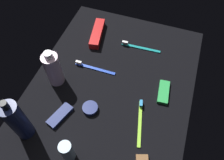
{
  "coord_description": "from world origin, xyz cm",
  "views": [
    {
      "loc": [
        -46.85,
        -16.3,
        75.57
      ],
      "look_at": [
        0.0,
        0.0,
        3.0
      ],
      "focal_mm": 35.5,
      "sensor_mm": 36.0,
      "label": 1
    }
  ],
  "objects_px": {
    "toothbrush_blue": "(93,67)",
    "snack_bar_green": "(164,92)",
    "lotion_bottle": "(17,121)",
    "toothbrush_teal": "(138,47)",
    "deodorant_stick": "(67,151)",
    "toothbrush_lime": "(140,120)",
    "toothpaste_box_red": "(97,33)",
    "cream_tin_left": "(90,108)",
    "bodywash_bottle": "(53,69)",
    "snack_bar_navy": "(60,115)"
  },
  "relations": [
    {
      "from": "lotion_bottle",
      "to": "bodywash_bottle",
      "type": "relative_size",
      "value": 1.26
    },
    {
      "from": "deodorant_stick",
      "to": "toothbrush_lime",
      "type": "relative_size",
      "value": 0.57
    },
    {
      "from": "toothpaste_box_red",
      "to": "cream_tin_left",
      "type": "xyz_separation_m",
      "value": [
        -0.37,
        -0.12,
        -0.01
      ]
    },
    {
      "from": "toothbrush_lime",
      "to": "toothbrush_teal",
      "type": "distance_m",
      "value": 0.36
    },
    {
      "from": "bodywash_bottle",
      "to": "cream_tin_left",
      "type": "xyz_separation_m",
      "value": [
        -0.08,
        -0.18,
        -0.07
      ]
    },
    {
      "from": "toothbrush_blue",
      "to": "snack_bar_green",
      "type": "relative_size",
      "value": 1.73
    },
    {
      "from": "toothpaste_box_red",
      "to": "cream_tin_left",
      "type": "bearing_deg",
      "value": -172.77
    },
    {
      "from": "lotion_bottle",
      "to": "deodorant_stick",
      "type": "distance_m",
      "value": 0.19
    },
    {
      "from": "snack_bar_green",
      "to": "cream_tin_left",
      "type": "bearing_deg",
      "value": 117.68
    },
    {
      "from": "toothbrush_lime",
      "to": "snack_bar_navy",
      "type": "distance_m",
      "value": 0.3
    },
    {
      "from": "toothbrush_lime",
      "to": "toothbrush_blue",
      "type": "bearing_deg",
      "value": 56.71
    },
    {
      "from": "snack_bar_navy",
      "to": "cream_tin_left",
      "type": "distance_m",
      "value": 0.11
    },
    {
      "from": "toothbrush_teal",
      "to": "cream_tin_left",
      "type": "relative_size",
      "value": 3.08
    },
    {
      "from": "toothbrush_blue",
      "to": "snack_bar_navy",
      "type": "xyz_separation_m",
      "value": [
        -0.25,
        0.03,
        0.0
      ]
    },
    {
      "from": "lotion_bottle",
      "to": "toothbrush_lime",
      "type": "distance_m",
      "value": 0.42
    },
    {
      "from": "toothbrush_lime",
      "to": "deodorant_stick",
      "type": "bearing_deg",
      "value": 136.77
    },
    {
      "from": "deodorant_stick",
      "to": "toothbrush_blue",
      "type": "bearing_deg",
      "value": 10.15
    },
    {
      "from": "deodorant_stick",
      "to": "toothbrush_blue",
      "type": "relative_size",
      "value": 0.56
    },
    {
      "from": "lotion_bottle",
      "to": "cream_tin_left",
      "type": "relative_size",
      "value": 3.64
    },
    {
      "from": "toothbrush_blue",
      "to": "cream_tin_left",
      "type": "xyz_separation_m",
      "value": [
        -0.18,
        -0.07,
        0.0
      ]
    },
    {
      "from": "toothbrush_lime",
      "to": "cream_tin_left",
      "type": "distance_m",
      "value": 0.19
    },
    {
      "from": "toothbrush_teal",
      "to": "snack_bar_navy",
      "type": "distance_m",
      "value": 0.46
    },
    {
      "from": "toothpaste_box_red",
      "to": "cream_tin_left",
      "type": "relative_size",
      "value": 3.0
    },
    {
      "from": "toothbrush_lime",
      "to": "snack_bar_green",
      "type": "xyz_separation_m",
      "value": [
        0.14,
        -0.06,
        0.0
      ]
    },
    {
      "from": "bodywash_bottle",
      "to": "toothbrush_blue",
      "type": "relative_size",
      "value": 0.94
    },
    {
      "from": "snack_bar_green",
      "to": "lotion_bottle",
      "type": "bearing_deg",
      "value": 121.07
    },
    {
      "from": "bodywash_bottle",
      "to": "toothbrush_lime",
      "type": "xyz_separation_m",
      "value": [
        -0.06,
        -0.37,
        -0.07
      ]
    },
    {
      "from": "lotion_bottle",
      "to": "cream_tin_left",
      "type": "bearing_deg",
      "value": -49.1
    },
    {
      "from": "bodywash_bottle",
      "to": "toothpaste_box_red",
      "type": "bearing_deg",
      "value": -12.08
    },
    {
      "from": "toothbrush_lime",
      "to": "toothpaste_box_red",
      "type": "bearing_deg",
      "value": 40.71
    },
    {
      "from": "deodorant_stick",
      "to": "toothbrush_lime",
      "type": "height_order",
      "value": "deodorant_stick"
    },
    {
      "from": "toothbrush_teal",
      "to": "snack_bar_navy",
      "type": "xyz_separation_m",
      "value": [
        -0.43,
        0.18,
        0.0
      ]
    },
    {
      "from": "cream_tin_left",
      "to": "deodorant_stick",
      "type": "bearing_deg",
      "value": -179.79
    },
    {
      "from": "toothpaste_box_red",
      "to": "toothbrush_teal",
      "type": "bearing_deg",
      "value": -102.9
    },
    {
      "from": "toothbrush_blue",
      "to": "toothpaste_box_red",
      "type": "height_order",
      "value": "toothpaste_box_red"
    },
    {
      "from": "lotion_bottle",
      "to": "toothbrush_teal",
      "type": "distance_m",
      "value": 0.59
    },
    {
      "from": "snack_bar_green",
      "to": "deodorant_stick",
      "type": "bearing_deg",
      "value": 138.95
    },
    {
      "from": "toothbrush_blue",
      "to": "cream_tin_left",
      "type": "distance_m",
      "value": 0.2
    },
    {
      "from": "bodywash_bottle",
      "to": "toothbrush_lime",
      "type": "relative_size",
      "value": 0.95
    },
    {
      "from": "deodorant_stick",
      "to": "cream_tin_left",
      "type": "bearing_deg",
      "value": 0.21
    },
    {
      "from": "deodorant_stick",
      "to": "snack_bar_navy",
      "type": "height_order",
      "value": "deodorant_stick"
    },
    {
      "from": "deodorant_stick",
      "to": "cream_tin_left",
      "type": "relative_size",
      "value": 1.73
    },
    {
      "from": "deodorant_stick",
      "to": "toothpaste_box_red",
      "type": "xyz_separation_m",
      "value": [
        0.56,
        0.12,
        -0.03
      ]
    },
    {
      "from": "deodorant_stick",
      "to": "cream_tin_left",
      "type": "xyz_separation_m",
      "value": [
        0.18,
        0.0,
        -0.04
      ]
    },
    {
      "from": "deodorant_stick",
      "to": "snack_bar_green",
      "type": "distance_m",
      "value": 0.43
    },
    {
      "from": "toothbrush_teal",
      "to": "deodorant_stick",
      "type": "bearing_deg",
      "value": 170.9
    },
    {
      "from": "deodorant_stick",
      "to": "toothbrush_teal",
      "type": "relative_size",
      "value": 0.56
    },
    {
      "from": "toothpaste_box_red",
      "to": "toothbrush_blue",
      "type": "bearing_deg",
      "value": -174.82
    },
    {
      "from": "deodorant_stick",
      "to": "snack_bar_navy",
      "type": "xyz_separation_m",
      "value": [
        0.12,
        0.1,
        -0.04
      ]
    },
    {
      "from": "toothbrush_teal",
      "to": "cream_tin_left",
      "type": "height_order",
      "value": "toothbrush_teal"
    }
  ]
}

